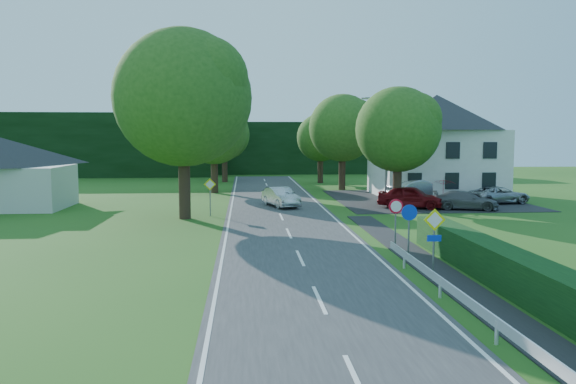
{
  "coord_description": "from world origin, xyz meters",
  "views": [
    {
      "loc": [
        -2.29,
        -10.9,
        5.1
      ],
      "look_at": [
        -0.03,
        18.13,
        2.2
      ],
      "focal_mm": 35.0,
      "sensor_mm": 36.0,
      "label": 1
    }
  ],
  "objects": [
    {
      "name": "motorcycle",
      "position": [
        0.78,
        29.02,
        0.61
      ],
      "size": [
        1.33,
        2.28,
        1.13
      ],
      "primitive_type": "imported",
      "rotation": [
        0.0,
        0.0,
        0.29
      ],
      "color": "black",
      "rests_on": "road"
    },
    {
      "name": "line_edge_left",
      "position": [
        -3.25,
        20.0,
        0.04
      ],
      "size": [
        0.12,
        80.0,
        0.01
      ],
      "primitive_type": "cube",
      "color": "white",
      "rests_on": "road"
    },
    {
      "name": "tree_left_far",
      "position": [
        -5.0,
        40.0,
        4.29
      ],
      "size": [
        7.0,
        7.0,
        8.58
      ],
      "primitive_type": null,
      "color": "#285018",
      "rests_on": "ground"
    },
    {
      "name": "parked_car_red",
      "position": [
        9.44,
        27.74,
        0.83
      ],
      "size": [
        4.96,
        3.63,
        1.57
      ],
      "primitive_type": "imported",
      "rotation": [
        0.0,
        0.0,
        1.14
      ],
      "color": "maroon",
      "rests_on": "parking_pad"
    },
    {
      "name": "tree_right_far",
      "position": [
        7.0,
        42.0,
        4.54
      ],
      "size": [
        7.4,
        7.4,
        9.09
      ],
      "primitive_type": null,
      "color": "#285018",
      "rests_on": "ground"
    },
    {
      "name": "footpath",
      "position": [
        4.95,
        2.0,
        0.02
      ],
      "size": [
        1.5,
        44.0,
        0.04
      ],
      "primitive_type": "cube",
      "color": "black",
      "rests_on": "ground"
    },
    {
      "name": "streetlight",
      "position": [
        8.06,
        30.0,
        4.46
      ],
      "size": [
        2.03,
        0.18,
        8.0
      ],
      "color": "slate",
      "rests_on": "ground"
    },
    {
      "name": "parked_car_silver_b",
      "position": [
        16.92,
        29.89,
        0.68
      ],
      "size": [
        4.88,
        2.84,
        1.28
      ],
      "primitive_type": "imported",
      "rotation": [
        0.0,
        0.0,
        1.73
      ],
      "color": "#9D9EA4",
      "rests_on": "parking_pad"
    },
    {
      "name": "line_centre",
      "position": [
        0.0,
        20.0,
        0.04
      ],
      "size": [
        0.12,
        80.0,
        0.01
      ],
      "primitive_type": null,
      "color": "white",
      "rests_on": "road"
    },
    {
      "name": "parasol",
      "position": [
        13.17,
        31.58,
        0.9
      ],
      "size": [
        2.27,
        2.3,
        1.72
      ],
      "primitive_type": "imported",
      "rotation": [
        0.0,
        0.0,
        -0.23
      ],
      "color": "red",
      "rests_on": "parking_pad"
    },
    {
      "name": "sign_speed_limit",
      "position": [
        4.3,
        12.97,
        1.77
      ],
      "size": [
        0.64,
        0.11,
        2.37
      ],
      "color": "slate",
      "rests_on": "ground"
    },
    {
      "name": "parked_car_silver_a",
      "position": [
        11.43,
        32.49,
        0.86
      ],
      "size": [
        5.28,
        3.58,
        1.65
      ],
      "primitive_type": "imported",
      "rotation": [
        0.0,
        0.0,
        1.98
      ],
      "color": "#B1B2B6",
      "rests_on": "parking_pad"
    },
    {
      "name": "moving_car",
      "position": [
        0.3,
        29.24,
        0.74
      ],
      "size": [
        2.73,
        4.48,
        1.39
      ],
      "primitive_type": "imported",
      "rotation": [
        0.0,
        0.0,
        0.32
      ],
      "color": "#BBBABF",
      "rests_on": "road"
    },
    {
      "name": "road",
      "position": [
        0.0,
        20.0,
        0.02
      ],
      "size": [
        7.0,
        80.0,
        0.04
      ],
      "primitive_type": "cube",
      "color": "#353538",
      "rests_on": "ground"
    },
    {
      "name": "house_white",
      "position": [
        14.0,
        36.0,
        4.41
      ],
      "size": [
        10.6,
        8.4,
        8.6
      ],
      "color": "silver",
      "rests_on": "ground"
    },
    {
      "name": "sign_roundabout",
      "position": [
        4.3,
        10.98,
        1.67
      ],
      "size": [
        0.64,
        0.08,
        2.37
      ],
      "color": "slate",
      "rests_on": "ground"
    },
    {
      "name": "treeline_right",
      "position": [
        8.0,
        66.0,
        3.5
      ],
      "size": [
        30.0,
        5.0,
        7.0
      ],
      "primitive_type": "cube",
      "color": "black",
      "rests_on": "ground"
    },
    {
      "name": "parked_car_grey",
      "position": [
        12.98,
        26.65,
        0.67
      ],
      "size": [
        4.69,
        2.93,
        1.27
      ],
      "primitive_type": "imported",
      "rotation": [
        0.0,
        0.0,
        1.29
      ],
      "color": "#535258",
      "rests_on": "parking_pad"
    },
    {
      "name": "tree_left_back",
      "position": [
        -4.5,
        52.0,
        4.04
      ],
      "size": [
        6.6,
        6.6,
        8.07
      ],
      "primitive_type": null,
      "color": "#285018",
      "rests_on": "ground"
    },
    {
      "name": "tree_right_mid",
      "position": [
        8.5,
        28.0,
        4.29
      ],
      "size": [
        7.0,
        7.0,
        8.58
      ],
      "primitive_type": null,
      "color": "#285018",
      "rests_on": "ground"
    },
    {
      "name": "tree_main",
      "position": [
        -6.0,
        24.0,
        5.82
      ],
      "size": [
        9.4,
        9.4,
        11.64
      ],
      "primitive_type": null,
      "color": "#285018",
      "rests_on": "ground"
    },
    {
      "name": "treeline_left",
      "position": [
        -28.0,
        62.0,
        4.0
      ],
      "size": [
        44.0,
        6.0,
        8.0
      ],
      "primitive_type": "cube",
      "color": "black",
      "rests_on": "ground"
    },
    {
      "name": "line_edge_right",
      "position": [
        3.25,
        20.0,
        0.04
      ],
      "size": [
        0.12,
        80.0,
        0.01
      ],
      "primitive_type": "cube",
      "color": "white",
      "rests_on": "road"
    },
    {
      "name": "sign_priority_right",
      "position": [
        4.3,
        7.98,
        1.8
      ],
      "size": [
        0.78,
        0.09,
        2.59
      ],
      "color": "slate",
      "rests_on": "ground"
    },
    {
      "name": "sign_priority_left",
      "position": [
        -4.5,
        24.98,
        1.72
      ],
      "size": [
        0.78,
        0.09,
        2.44
      ],
      "color": "slate",
      "rests_on": "ground"
    },
    {
      "name": "parking_pad",
      "position": [
        12.0,
        33.0,
        0.02
      ],
      "size": [
        14.0,
        16.0,
        0.04
      ],
      "primitive_type": "cube",
      "color": "black",
      "rests_on": "ground"
    },
    {
      "name": "tree_right_back",
      "position": [
        6.0,
        50.0,
        3.78
      ],
      "size": [
        6.2,
        6.2,
        7.56
      ],
      "primitive_type": null,
      "color": "#285018",
      "rests_on": "ground"
    }
  ]
}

